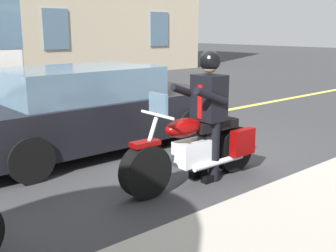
{
  "coord_description": "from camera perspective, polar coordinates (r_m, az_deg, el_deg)",
  "views": [
    {
      "loc": [
        4.43,
        4.82,
        1.99
      ],
      "look_at": [
        0.94,
        0.78,
        0.75
      ],
      "focal_mm": 44.45,
      "sensor_mm": 36.0,
      "label": 1
    }
  ],
  "objects": [
    {
      "name": "ground_plane",
      "position": [
        6.85,
        1.68,
        -3.82
      ],
      "size": [
        80.0,
        80.0,
        0.0
      ],
      "primitive_type": "plane",
      "color": "#333335"
    },
    {
      "name": "car_silver",
      "position": [
        7.04,
        -10.87,
        2.22
      ],
      "size": [
        4.6,
        1.92,
        1.4
      ],
      "color": "black",
      "rests_on": "ground_plane"
    },
    {
      "name": "lane_center_stripe",
      "position": [
        8.37,
        -7.59,
        -0.74
      ],
      "size": [
        60.0,
        0.16,
        0.01
      ],
      "primitive_type": "cube",
      "color": "#E5DB4C",
      "rests_on": "ground_plane"
    },
    {
      "name": "motorcycle_main",
      "position": [
        5.5,
        4.01,
        -3.19
      ],
      "size": [
        2.21,
        0.61,
        1.26
      ],
      "color": "black",
      "rests_on": "ground_plane"
    },
    {
      "name": "rider_main",
      "position": [
        5.5,
        5.52,
        3.03
      ],
      "size": [
        0.63,
        0.55,
        1.74
      ],
      "color": "black",
      "rests_on": "ground_plane"
    }
  ]
}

